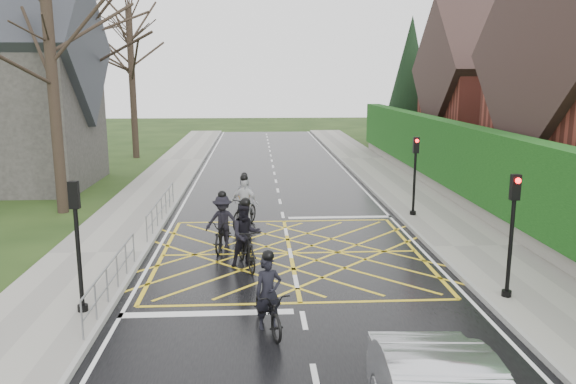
{
  "coord_description": "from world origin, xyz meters",
  "views": [
    {
      "loc": [
        -1.05,
        -16.94,
        5.47
      ],
      "look_at": [
        0.12,
        3.32,
        1.3
      ],
      "focal_mm": 35.0,
      "sensor_mm": 36.0,
      "label": 1
    }
  ],
  "objects": [
    {
      "name": "house_far",
      "position": [
        14.75,
        18.0,
        4.36
      ],
      "size": [
        9.8,
        8.8,
        10.3
      ],
      "color": "maroon",
      "rests_on": "ground"
    },
    {
      "name": "cyclist_back",
      "position": [
        -1.37,
        -1.18,
        0.78
      ],
      "size": [
        1.08,
        2.14,
        2.07
      ],
      "rotation": [
        0.0,
        0.0,
        0.25
      ],
      "color": "black",
      "rests_on": "ground"
    },
    {
      "name": "cyclist_rear",
      "position": [
        -0.81,
        -5.41,
        0.59
      ],
      "size": [
        1.12,
        1.96,
        1.81
      ],
      "rotation": [
        0.0,
        0.0,
        0.27
      ],
      "color": "black",
      "rests_on": "ground"
    },
    {
      "name": "ground",
      "position": [
        0.0,
        0.0,
        0.0
      ],
      "size": [
        120.0,
        120.0,
        0.0
      ],
      "primitive_type": "plane",
      "color": "black",
      "rests_on": "ground"
    },
    {
      "name": "church",
      "position": [
        -13.54,
        12.0,
        4.93
      ],
      "size": [
        8.8,
        7.8,
        11.0
      ],
      "color": "#2D2B28",
      "rests_on": "ground"
    },
    {
      "name": "sidewalk_left",
      "position": [
        -6.0,
        0.0,
        0.07
      ],
      "size": [
        3.0,
        80.0,
        0.15
      ],
      "primitive_type": "cube",
      "color": "gray",
      "rests_on": "ground"
    },
    {
      "name": "sidewalk_right",
      "position": [
        6.0,
        0.0,
        0.07
      ],
      "size": [
        3.0,
        80.0,
        0.15
      ],
      "primitive_type": "cube",
      "color": "gray",
      "rests_on": "ground"
    },
    {
      "name": "traffic_light_sw",
      "position": [
        -5.1,
        -4.5,
        1.66
      ],
      "size": [
        0.24,
        0.31,
        3.21
      ],
      "color": "black",
      "rests_on": "ground"
    },
    {
      "name": "traffic_light_se",
      "position": [
        5.1,
        -4.2,
        1.66
      ],
      "size": [
        0.24,
        0.31,
        3.21
      ],
      "rotation": [
        0.0,
        0.0,
        3.14
      ],
      "color": "black",
      "rests_on": "ground"
    },
    {
      "name": "cyclist_front",
      "position": [
        -1.49,
        3.25,
        0.73
      ],
      "size": [
        1.32,
        2.04,
        1.99
      ],
      "rotation": [
        0.0,
        0.0,
        -0.42
      ],
      "color": "black",
      "rests_on": "ground"
    },
    {
      "name": "cyclist_lead",
      "position": [
        -1.52,
        5.06,
        0.61
      ],
      "size": [
        0.9,
        1.87,
        1.75
      ],
      "rotation": [
        0.0,
        0.0,
        -0.16
      ],
      "color": "#C18017",
      "rests_on": "ground"
    },
    {
      "name": "railing_north",
      "position": [
        -4.65,
        4.0,
        0.79
      ],
      "size": [
        0.05,
        6.04,
        1.03
      ],
      "color": "slate",
      "rests_on": "ground"
    },
    {
      "name": "tree_mid",
      "position": [
        -10.0,
        14.0,
        8.63
      ],
      "size": [
        10.08,
        10.08,
        12.48
      ],
      "color": "black",
      "rests_on": "ground"
    },
    {
      "name": "stone_wall",
      "position": [
        7.75,
        6.0,
        0.35
      ],
      "size": [
        0.5,
        38.0,
        0.7
      ],
      "primitive_type": "cube",
      "color": "slate",
      "rests_on": "ground"
    },
    {
      "name": "road",
      "position": [
        0.0,
        0.0,
        0.01
      ],
      "size": [
        9.0,
        80.0,
        0.01
      ],
      "primitive_type": "cube",
      "color": "black",
      "rests_on": "ground"
    },
    {
      "name": "conifer",
      "position": [
        10.75,
        26.0,
        4.99
      ],
      "size": [
        4.6,
        4.6,
        10.0
      ],
      "color": "black",
      "rests_on": "ground"
    },
    {
      "name": "tree_far",
      "position": [
        -9.3,
        22.0,
        7.19
      ],
      "size": [
        8.4,
        8.4,
        10.4
      ],
      "color": "black",
      "rests_on": "ground"
    },
    {
      "name": "hedge",
      "position": [
        7.75,
        6.0,
        2.1
      ],
      "size": [
        0.9,
        38.0,
        2.8
      ],
      "primitive_type": "cube",
      "color": "#113C10",
      "rests_on": "stone_wall"
    },
    {
      "name": "cyclist_mid",
      "position": [
        -2.15,
        0.68,
        0.7
      ],
      "size": [
        1.21,
        2.04,
        1.9
      ],
      "rotation": [
        0.0,
        0.0,
        -0.15
      ],
      "color": "black",
      "rests_on": "ground"
    },
    {
      "name": "tree_near",
      "position": [
        -9.0,
        6.0,
        7.91
      ],
      "size": [
        9.24,
        9.24,
        11.44
      ],
      "color": "black",
      "rests_on": "ground"
    },
    {
      "name": "traffic_light_ne",
      "position": [
        5.1,
        4.2,
        1.66
      ],
      "size": [
        0.24,
        0.31,
        3.21
      ],
      "rotation": [
        0.0,
        0.0,
        3.14
      ],
      "color": "black",
      "rests_on": "ground"
    },
    {
      "name": "railing_south",
      "position": [
        -4.65,
        -3.5,
        0.78
      ],
      "size": [
        0.05,
        5.04,
        1.03
      ],
      "color": "slate",
      "rests_on": "ground"
    }
  ]
}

